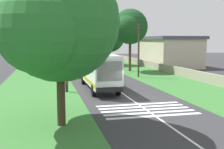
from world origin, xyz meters
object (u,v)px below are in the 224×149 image
roadside_tree_left_1 (55,17)px  roadside_tree_right_3 (89,39)px  roadside_tree_left_2 (52,34)px  roadside_tree_right_1 (129,28)px  roadside_tree_left_3 (56,25)px  trailing_car_0 (77,66)px  pedestrian (67,83)px  utility_pole (139,50)px  roadside_tree_right_2 (109,38)px  roadside_tree_right_0 (95,33)px  trailing_car_1 (73,63)px  coach_bus (98,69)px  roadside_tree_left_0 (48,39)px  roadside_building (170,51)px

roadside_tree_left_1 → roadside_tree_right_3: size_ratio=1.52×
roadside_tree_left_2 → roadside_tree_right_1: size_ratio=0.93×
roadside_tree_left_3 → trailing_car_0: bearing=-8.3°
roadside_tree_left_1 → pedestrian: (-16.71, -0.36, -7.70)m
utility_pole → trailing_car_0: bearing=33.8°
roadside_tree_left_1 → utility_pole: 14.04m
roadside_tree_left_2 → roadside_tree_right_3: size_ratio=1.17×
roadside_tree_right_1 → roadside_tree_right_2: 12.14m
roadside_tree_right_0 → roadside_tree_right_1: (-29.20, -0.52, 0.17)m
roadside_tree_right_0 → pedestrian: roadside_tree_right_0 is taller
trailing_car_1 → utility_pole: bearing=-157.2°
coach_bus → roadside_tree_right_3: (54.92, -7.35, 3.20)m
pedestrian → trailing_car_1: bearing=-6.7°
roadside_tree_right_3 → utility_pole: (-47.02, 0.24, -1.52)m
roadside_tree_left_0 → roadside_tree_left_1: (-40.65, -0.92, 3.03)m
roadside_tree_left_1 → roadside_tree_left_3: roadside_tree_left_1 is taller
roadside_tree_right_0 → roadside_tree_right_3: roadside_tree_right_0 is taller
coach_bus → roadside_tree_right_0: roadside_tree_right_0 is taller
roadside_tree_left_0 → pedestrian: roadside_tree_left_0 is taller
roadside_tree_left_1 → roadside_tree_right_0: (29.21, -11.21, -1.63)m
roadside_tree_right_3 → coach_bus: bearing=172.4°
roadside_tree_left_2 → roadside_tree_right_0: size_ratio=0.97×
coach_bus → roadside_tree_right_3: 55.50m
roadside_tree_right_2 → roadside_tree_right_0: bearing=-0.7°
roadside_tree_left_3 → roadside_tree_right_3: bearing=-10.2°
roadside_tree_right_1 → pedestrian: 21.16m
roadside_tree_left_0 → roadside_tree_right_1: 42.58m
trailing_car_1 → pedestrian: size_ratio=2.54×
roadside_building → roadside_tree_right_3: bearing=18.0°
roadside_tree_left_0 → roadside_tree_right_1: bearing=-162.7°
coach_bus → roadside_tree_left_3: roadside_tree_left_3 is taller
trailing_car_0 → roadside_tree_left_1: roadside_tree_left_1 is taller
roadside_tree_right_3 → roadside_building: (-33.22, -10.79, -2.39)m
roadside_tree_right_2 → coach_bus: bearing=165.2°
roadside_tree_left_0 → roadside_tree_right_0: (-11.44, -12.13, 1.40)m
roadside_tree_left_1 → roadside_building: roadside_tree_left_1 is taller
trailing_car_1 → roadside_tree_left_3: roadside_tree_left_3 is taller
roadside_tree_left_0 → roadside_tree_right_0: size_ratio=0.83×
roadside_tree_right_0 → utility_pole: bearing=179.5°
coach_bus → roadside_tree_right_1: roadside_tree_right_1 is taller
trailing_car_1 → roadside_tree_left_0: bearing=8.2°
roadside_tree_left_0 → roadside_tree_left_1: 40.77m
coach_bus → roadside_tree_right_3: roadside_tree_right_3 is taller
roadside_tree_right_3 → roadside_tree_right_0: bearing=-179.4°
trailing_car_1 → roadside_tree_right_3: size_ratio=0.53×
roadside_tree_left_1 → roadside_tree_right_3: bearing=-15.7°
roadside_tree_left_1 → roadside_tree_right_2: bearing=-42.4°
roadside_tree_left_2 → roadside_tree_right_1: (-21.49, -11.73, 0.66)m
trailing_car_1 → roadside_building: roadside_building is taller
roadside_tree_left_2 → utility_pole: size_ratio=1.30×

